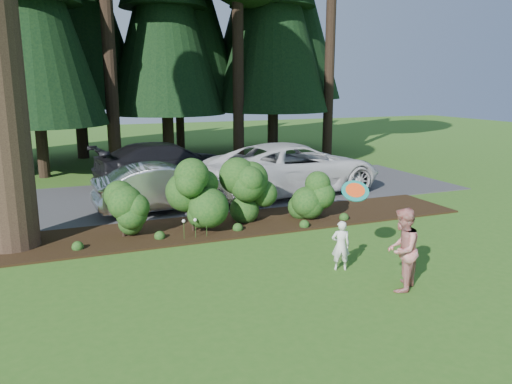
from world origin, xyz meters
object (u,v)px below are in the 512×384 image
at_px(child, 341,245).
at_px(frisbee, 355,191).
at_px(car_silver_wagon, 168,187).
at_px(adult, 402,250).
at_px(car_white_suv, 294,168).
at_px(car_dark_suv, 167,163).

bearing_deg(child, frisbee, 175.77).
height_order(car_silver_wagon, adult, adult).
distance_m(adult, frisbee, 1.58).
xyz_separation_m(child, frisbee, (0.23, -0.11, 1.20)).
bearing_deg(child, car_white_suv, -87.90).
relative_size(car_white_suv, adult, 3.99).
relative_size(adult, frisbee, 2.54).
xyz_separation_m(adult, frisbee, (-0.29, 1.25, 0.93)).
bearing_deg(car_silver_wagon, frisbee, -162.07).
distance_m(child, frisbee, 1.23).
distance_m(car_silver_wagon, car_dark_suv, 4.35).
xyz_separation_m(car_white_suv, child, (-2.42, -7.22, -0.39)).
distance_m(car_dark_suv, adult, 12.14).
bearing_deg(adult, car_silver_wagon, -106.90).
xyz_separation_m(car_white_suv, frisbee, (-2.19, -7.33, 0.81)).
relative_size(car_dark_suv, child, 5.17).
bearing_deg(adult, frisbee, -114.21).
xyz_separation_m(car_silver_wagon, adult, (2.89, -7.71, 0.05)).
distance_m(car_silver_wagon, child, 6.79).
xyz_separation_m(car_white_suv, adult, (-1.89, -8.58, -0.12)).
xyz_separation_m(car_silver_wagon, car_dark_suv, (0.87, 4.27, 0.08)).
bearing_deg(car_silver_wagon, child, -163.55).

